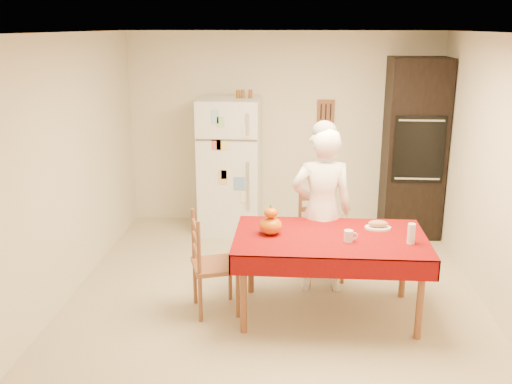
# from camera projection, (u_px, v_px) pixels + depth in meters

# --- Properties ---
(floor) EXTENTS (4.50, 4.50, 0.00)m
(floor) POSITION_uv_depth(u_px,v_px,m) (275.00, 296.00, 5.60)
(floor) COLOR #C2B08C
(floor) RESTS_ON ground
(room_shell) EXTENTS (4.02, 4.52, 2.51)m
(room_shell) POSITION_uv_depth(u_px,v_px,m) (276.00, 133.00, 5.15)
(room_shell) COLOR beige
(room_shell) RESTS_ON ground
(refrigerator) EXTENTS (0.75, 0.74, 1.70)m
(refrigerator) POSITION_uv_depth(u_px,v_px,m) (230.00, 166.00, 7.21)
(refrigerator) COLOR white
(refrigerator) RESTS_ON floor
(oven_cabinet) EXTENTS (0.70, 0.62, 2.20)m
(oven_cabinet) POSITION_uv_depth(u_px,v_px,m) (414.00, 148.00, 7.03)
(oven_cabinet) COLOR black
(oven_cabinet) RESTS_ON floor
(dining_table) EXTENTS (1.70, 1.00, 0.76)m
(dining_table) POSITION_uv_depth(u_px,v_px,m) (330.00, 243.00, 5.08)
(dining_table) COLOR brown
(dining_table) RESTS_ON floor
(chair_far) EXTENTS (0.52, 0.51, 0.95)m
(chair_far) POSITION_uv_depth(u_px,v_px,m) (319.00, 231.00, 5.92)
(chair_far) COLOR brown
(chair_far) RESTS_ON floor
(chair_left) EXTENTS (0.51, 0.52, 0.95)m
(chair_left) POSITION_uv_depth(u_px,v_px,m) (208.00, 260.00, 5.18)
(chair_left) COLOR brown
(chair_left) RESTS_ON floor
(seated_woman) EXTENTS (0.63, 0.44, 1.65)m
(seated_woman) POSITION_uv_depth(u_px,v_px,m) (322.00, 211.00, 5.54)
(seated_woman) COLOR white
(seated_woman) RESTS_ON floor
(coffee_mug) EXTENTS (0.08, 0.08, 0.10)m
(coffee_mug) POSITION_uv_depth(u_px,v_px,m) (349.00, 236.00, 4.92)
(coffee_mug) COLOR silver
(coffee_mug) RESTS_ON dining_table
(pumpkin_lower) EXTENTS (0.21, 0.21, 0.15)m
(pumpkin_lower) POSITION_uv_depth(u_px,v_px,m) (271.00, 226.00, 5.09)
(pumpkin_lower) COLOR red
(pumpkin_lower) RESTS_ON dining_table
(pumpkin_upper) EXTENTS (0.12, 0.12, 0.09)m
(pumpkin_upper) POSITION_uv_depth(u_px,v_px,m) (271.00, 213.00, 5.05)
(pumpkin_upper) COLOR #CB5104
(pumpkin_upper) RESTS_ON pumpkin_lower
(wine_glass) EXTENTS (0.07, 0.07, 0.18)m
(wine_glass) POSITION_uv_depth(u_px,v_px,m) (411.00, 234.00, 4.87)
(wine_glass) COLOR white
(wine_glass) RESTS_ON dining_table
(bread_plate) EXTENTS (0.24, 0.24, 0.02)m
(bread_plate) POSITION_uv_depth(u_px,v_px,m) (378.00, 228.00, 5.24)
(bread_plate) COLOR white
(bread_plate) RESTS_ON dining_table
(bread_loaf) EXTENTS (0.18, 0.10, 0.06)m
(bread_loaf) POSITION_uv_depth(u_px,v_px,m) (378.00, 224.00, 5.23)
(bread_loaf) COLOR #A98153
(bread_loaf) RESTS_ON bread_plate
(spice_jar_left) EXTENTS (0.05, 0.05, 0.10)m
(spice_jar_left) POSITION_uv_depth(u_px,v_px,m) (238.00, 94.00, 7.00)
(spice_jar_left) COLOR brown
(spice_jar_left) RESTS_ON refrigerator
(spice_jar_mid) EXTENTS (0.05, 0.05, 0.10)m
(spice_jar_mid) POSITION_uv_depth(u_px,v_px,m) (243.00, 94.00, 6.99)
(spice_jar_mid) COLOR brown
(spice_jar_mid) RESTS_ON refrigerator
(spice_jar_right) EXTENTS (0.05, 0.05, 0.10)m
(spice_jar_right) POSITION_uv_depth(u_px,v_px,m) (250.00, 94.00, 6.99)
(spice_jar_right) COLOR brown
(spice_jar_right) RESTS_ON refrigerator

